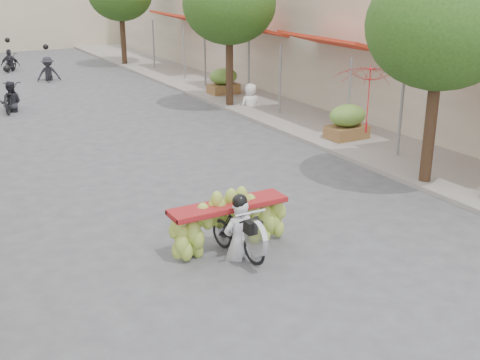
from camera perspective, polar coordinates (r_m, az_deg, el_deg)
The scene contains 13 objects.
ground at distance 9.40m, azimuth 11.28°, elevation -13.29°, with size 120.00×120.00×0.00m, color #515156.
sidewalk_right at distance 24.75m, azimuth 1.19°, elevation 7.86°, with size 4.00×60.00×0.12m, color gray.
shophouse_row_right at distance 26.45m, azimuth 12.06°, elevation 14.64°, with size 9.77×40.00×6.00m.
street_tree_near at distance 14.65m, azimuth 18.52°, elevation 13.61°, with size 3.40×3.40×5.25m.
street_tree_mid at distance 22.63m, azimuth -1.04°, elevation 16.29°, with size 3.40×3.40×5.25m.
produce_crate_mid at distance 18.56m, azimuth 10.15°, elevation 5.70°, with size 1.20×0.88×1.16m.
produce_crate_far at distance 25.11m, azimuth -1.58°, elevation 9.54°, with size 1.20×0.88×1.16m.
banana_motorbike at distance 11.02m, azimuth -0.59°, elevation -3.64°, with size 2.29×1.77×2.09m.
market_umbrella at distance 16.94m, azimuth 12.40°, elevation 10.64°, with size 2.43×2.43×1.93m.
pedestrian at distance 22.78m, azimuth 1.03°, elevation 9.14°, with size 0.86×0.55×1.67m.
bg_motorbike_a at distance 23.89m, azimuth -21.00°, elevation 7.79°, with size 1.25×1.90×1.95m.
bg_motorbike_b at distance 30.08m, azimuth -17.80°, elevation 10.56°, with size 1.15×1.68×1.95m.
bg_motorbike_c at distance 33.58m, azimuth -21.03°, elevation 10.96°, with size 1.21×1.67×1.95m.
Camera 1 is at (-5.37, -5.86, 5.03)m, focal length 45.00 mm.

